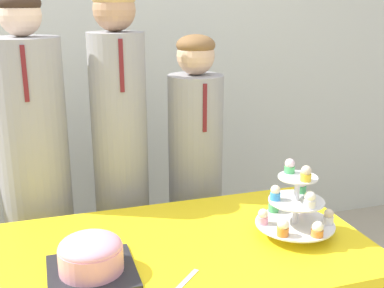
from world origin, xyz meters
TOP-DOWN VIEW (x-y plane):
  - wall_back at (0.00, 1.84)m, footprint 9.00×0.06m
  - round_cake at (-0.20, 0.31)m, footprint 0.28×0.28m
  - cupcake_stand at (0.55, 0.35)m, footprint 0.29×0.29m
  - student_0 at (-0.36, 1.03)m, footprint 0.30×0.31m
  - student_1 at (0.02, 1.03)m, footprint 0.25×0.26m
  - student_2 at (0.38, 1.03)m, footprint 0.26×0.27m

SIDE VIEW (x-z plane):
  - student_2 at x=0.38m, z-range -0.03..1.38m
  - student_0 at x=-0.36m, z-range -0.04..1.55m
  - round_cake at x=-0.20m, z-range 0.71..0.84m
  - student_1 at x=0.02m, z-range -0.02..1.60m
  - cupcake_stand at x=0.55m, z-range 0.68..0.97m
  - wall_back at x=0.00m, z-range 0.00..2.70m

